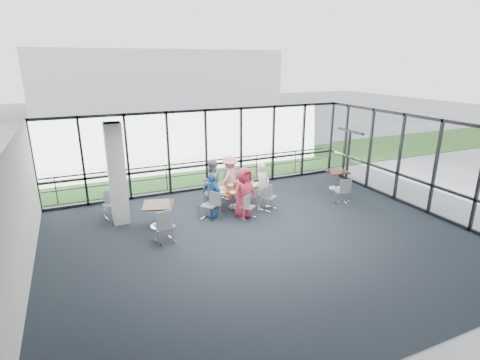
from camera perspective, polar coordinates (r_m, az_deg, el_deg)
name	(u,v)px	position (r m, az deg, el deg)	size (l,w,h in m)	color
floor	(264,240)	(10.97, 3.74, -9.15)	(12.00, 10.00, 0.02)	#1D252E
ceiling	(267,130)	(9.95, 4.11, 7.59)	(12.00, 10.00, 0.04)	silver
wall_left	(17,225)	(9.36, -30.85, -5.85)	(0.10, 10.00, 3.20)	silver
wall_front	(412,280)	(6.76, 24.68, -13.66)	(12.00, 0.10, 3.20)	silver
curtain_wall_back	(206,150)	(14.78, -5.19, 4.57)	(12.00, 0.10, 3.20)	white
curtain_wall_right	(423,164)	(14.09, 26.06, 2.17)	(0.10, 10.00, 3.20)	white
exit_door	(348,156)	(16.77, 16.15, 3.58)	(0.12, 1.60, 2.10)	black
structural_column	(117,174)	(12.15, -18.25, 0.83)	(0.50, 0.50, 3.20)	silver
apron	(176,160)	(19.83, -9.80, 2.95)	(80.00, 70.00, 0.02)	slate
grass_strip	(186,170)	(17.95, -8.18, 1.58)	(80.00, 5.00, 0.01)	#274F20
hangar_main	(157,80)	(41.58, -12.46, 14.62)	(24.00, 10.00, 6.00)	silver
guard_rail	(202,173)	(15.61, -5.80, 1.08)	(0.06, 0.06, 12.00)	#2D2D33
main_table	(236,191)	(13.04, -0.54, -1.68)	(2.03, 1.61, 0.75)	#321309
side_table_left	(158,207)	(11.79, -12.33, -4.12)	(1.13, 1.13, 0.75)	#321309
side_table_right	(337,174)	(15.45, 14.55, 0.90)	(0.92, 0.92, 0.75)	#321309
diner_near_left	(244,193)	(12.16, 0.66, -1.95)	(0.83, 0.54, 1.70)	#BA2B42
diner_near_right	(263,186)	(12.91, 3.48, -0.94)	(0.60, 0.44, 1.64)	silver
diner_far_left	(212,183)	(13.14, -4.35, -0.48)	(0.83, 0.51, 1.70)	gray
diner_far_right	(230,178)	(13.78, -1.56, 0.32)	(1.07, 0.55, 1.65)	pink
diner_end	(212,196)	(12.25, -4.29, -2.38)	(0.87, 0.48, 1.49)	#2463A9
chair_main_nl	(248,207)	(12.18, 1.19, -4.10)	(0.41, 0.41, 0.83)	gray
chair_main_nr	(268,197)	(12.95, 4.32, -2.59)	(0.45, 0.45, 0.92)	gray
chair_main_fl	(210,193)	(13.36, -4.55, -1.98)	(0.44, 0.44, 0.91)	gray
chair_main_fr	(228,186)	(14.02, -1.78, -0.86)	(0.47, 0.47, 0.96)	gray
chair_main_end	(209,206)	(12.20, -4.71, -3.89)	(0.45, 0.45, 0.92)	gray
chair_spare_la	(164,226)	(10.84, -11.45, -6.84)	(0.49, 0.49, 1.00)	gray
chair_spare_lb	(111,205)	(13.00, -19.12, -3.62)	(0.42, 0.42, 0.86)	gray
chair_spare_r	(340,191)	(14.01, 15.05, -1.61)	(0.44, 0.44, 0.91)	gray
plate_nl	(233,192)	(12.48, -1.05, -1.87)	(0.26, 0.26, 0.01)	white
plate_nr	(252,185)	(13.17, 1.87, -0.83)	(0.25, 0.25, 0.01)	white
plate_fl	(219,188)	(12.91, -3.18, -1.23)	(0.26, 0.26, 0.01)	white
plate_fr	(238,182)	(13.54, -0.27, -0.29)	(0.28, 0.28, 0.01)	white
plate_end	(220,192)	(12.51, -3.11, -1.85)	(0.28, 0.28, 0.01)	white
tumbler_a	(237,188)	(12.68, -0.40, -1.28)	(0.07, 0.07, 0.13)	white
tumbler_b	(246,184)	(13.08, 0.88, -0.65)	(0.07, 0.07, 0.15)	white
tumbler_c	(233,183)	(13.19, -1.11, -0.47)	(0.08, 0.08, 0.15)	white
tumbler_d	(227,191)	(12.41, -1.98, -1.68)	(0.07, 0.07, 0.14)	white
menu_a	(244,191)	(12.64, 0.61, -1.64)	(0.31, 0.22, 0.00)	white
menu_b	(256,183)	(13.43, 2.49, -0.49)	(0.30, 0.21, 0.00)	white
menu_c	(232,185)	(13.26, -1.28, -0.71)	(0.31, 0.21, 0.00)	white
condiment_caddy	(238,186)	(13.02, -0.37, -0.98)	(0.10, 0.07, 0.04)	black
ketchup_bottle	(234,184)	(13.01, -0.88, -0.67)	(0.06, 0.06, 0.18)	maroon
green_bottle	(237,184)	(13.03, -0.53, -0.59)	(0.05, 0.05, 0.20)	#287F2A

